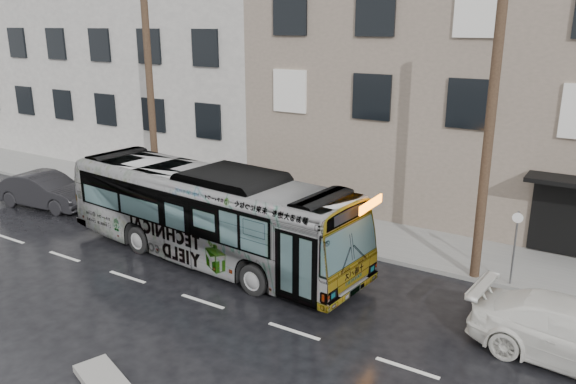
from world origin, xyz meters
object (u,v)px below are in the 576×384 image
at_px(bus, 208,213).
at_px(dark_sedan, 46,190).
at_px(sign_post, 514,248).
at_px(utility_pole_front, 488,139).
at_px(utility_pole_rear, 151,105).

height_order(bus, dark_sedan, bus).
xyz_separation_m(sign_post, dark_sedan, (-19.50, -2.53, -0.57)).
distance_m(utility_pole_front, bus, 9.48).
relative_size(sign_post, dark_sedan, 0.51).
xyz_separation_m(bus, dark_sedan, (-9.96, 0.58, -0.87)).
xyz_separation_m(utility_pole_front, dark_sedan, (-18.40, -2.53, -3.87)).
distance_m(utility_pole_front, utility_pole_rear, 14.00).
height_order(utility_pole_front, sign_post, utility_pole_front).
xyz_separation_m(utility_pole_front, bus, (-8.44, -3.11, -3.00)).
bearing_deg(utility_pole_front, sign_post, 0.00).
bearing_deg(dark_sedan, utility_pole_front, -89.15).
bearing_deg(bus, sign_post, -66.80).
distance_m(utility_pole_rear, bus, 7.04).
xyz_separation_m(utility_pole_rear, bus, (5.56, -3.11, -3.00)).
xyz_separation_m(utility_pole_front, utility_pole_rear, (-14.00, 0.00, 0.00)).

